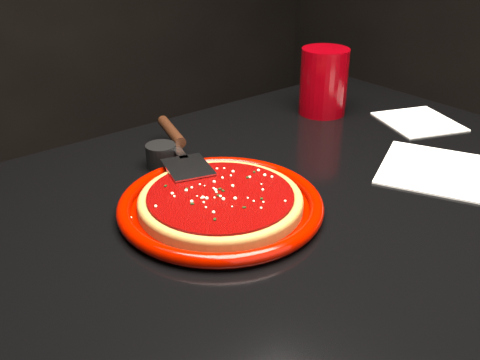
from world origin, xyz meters
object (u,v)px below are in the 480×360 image
at_px(cup, 324,82).
at_px(ramekin, 161,156).
at_px(pizza_server, 180,146).
at_px(plate, 221,205).

xyz_separation_m(cup, ramekin, (-0.41, -0.01, -0.05)).
bearing_deg(ramekin, pizza_server, -38.62).
xyz_separation_m(plate, pizza_server, (0.04, 0.16, 0.03)).
distance_m(plate, pizza_server, 0.17).
bearing_deg(plate, ramekin, 86.25).
height_order(pizza_server, ramekin, pizza_server).
distance_m(plate, cup, 0.47).
xyz_separation_m(pizza_server, ramekin, (-0.03, 0.02, -0.02)).
bearing_deg(pizza_server, plate, -86.99).
xyz_separation_m(plate, ramekin, (0.01, 0.18, 0.01)).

